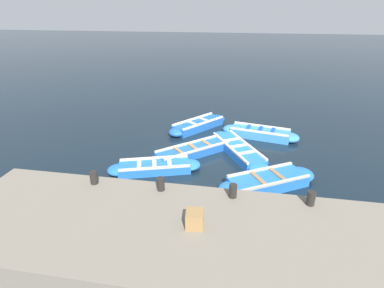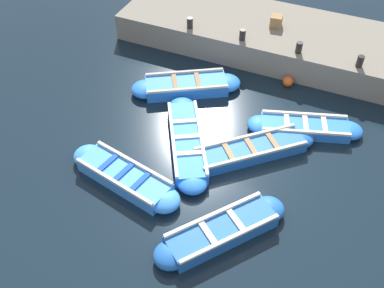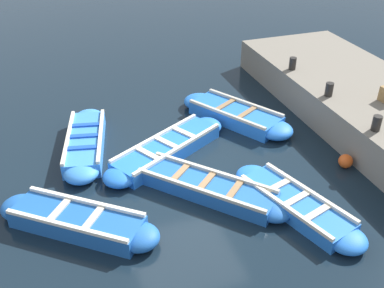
{
  "view_description": "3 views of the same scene",
  "coord_description": "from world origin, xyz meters",
  "px_view_note": "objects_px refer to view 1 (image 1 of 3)",
  "views": [
    {
      "loc": [
        10.43,
        0.99,
        5.17
      ],
      "look_at": [
        0.32,
        -0.78,
        0.46
      ],
      "focal_mm": 28.0,
      "sensor_mm": 36.0,
      "label": 1
    },
    {
      "loc": [
        -7.93,
        -2.66,
        8.66
      ],
      "look_at": [
        -0.23,
        0.73,
        0.26
      ],
      "focal_mm": 42.0,
      "sensor_mm": 36.0,
      "label": 2
    },
    {
      "loc": [
        -2.45,
        -7.7,
        5.92
      ],
      "look_at": [
        0.52,
        0.91,
        0.2
      ],
      "focal_mm": 42.0,
      "sensor_mm": 36.0,
      "label": 3
    }
  ],
  "objects_px": {
    "boat_outer_right": "(155,167)",
    "bollard_mid_south": "(233,191)",
    "wooden_crate": "(195,219)",
    "buoy_orange_near": "(169,201)",
    "boat_centre": "(268,182)",
    "boat_end_of_row": "(193,151)",
    "boat_broadside": "(238,150)",
    "bollard_mid_north": "(161,184)",
    "boat_mid_row": "(198,125)",
    "bollard_south": "(311,198)",
    "boat_tucked": "(260,133)",
    "bollard_north": "(94,178)"
  },
  "relations": [
    {
      "from": "boat_outer_right",
      "to": "bollard_mid_south",
      "type": "distance_m",
      "value": 3.78
    },
    {
      "from": "wooden_crate",
      "to": "buoy_orange_near",
      "type": "bearing_deg",
      "value": -150.3
    },
    {
      "from": "boat_centre",
      "to": "buoy_orange_near",
      "type": "xyz_separation_m",
      "value": [
        1.5,
        -2.81,
        -0.02
      ]
    },
    {
      "from": "boat_end_of_row",
      "to": "bollard_mid_south",
      "type": "xyz_separation_m",
      "value": [
        3.91,
        1.65,
        0.92
      ]
    },
    {
      "from": "boat_broadside",
      "to": "bollard_mid_north",
      "type": "xyz_separation_m",
      "value": [
        4.27,
        -1.86,
        0.91
      ]
    },
    {
      "from": "wooden_crate",
      "to": "boat_broadside",
      "type": "bearing_deg",
      "value": 171.95
    },
    {
      "from": "boat_outer_right",
      "to": "boat_broadside",
      "type": "bearing_deg",
      "value": 123.61
    },
    {
      "from": "buoy_orange_near",
      "to": "boat_outer_right",
      "type": "bearing_deg",
      "value": -152.21
    },
    {
      "from": "boat_mid_row",
      "to": "bollard_mid_south",
      "type": "relative_size",
      "value": 8.78
    },
    {
      "from": "boat_outer_right",
      "to": "boat_mid_row",
      "type": "xyz_separation_m",
      "value": [
        -4.17,
        0.88,
        0.03
      ]
    },
    {
      "from": "bollard_mid_north",
      "to": "bollard_south",
      "type": "relative_size",
      "value": 1.0
    },
    {
      "from": "boat_mid_row",
      "to": "wooden_crate",
      "type": "bearing_deg",
      "value": 8.18
    },
    {
      "from": "boat_outer_right",
      "to": "boat_centre",
      "type": "relative_size",
      "value": 0.98
    },
    {
      "from": "boat_tucked",
      "to": "wooden_crate",
      "type": "height_order",
      "value": "wooden_crate"
    },
    {
      "from": "bollard_mid_south",
      "to": "bollard_north",
      "type": "bearing_deg",
      "value": -90.0
    },
    {
      "from": "buoy_orange_near",
      "to": "boat_broadside",
      "type": "bearing_deg",
      "value": 153.97
    },
    {
      "from": "boat_broadside",
      "to": "bollard_south",
      "type": "relative_size",
      "value": 10.27
    },
    {
      "from": "boat_outer_right",
      "to": "bollard_mid_north",
      "type": "distance_m",
      "value": 2.75
    },
    {
      "from": "boat_end_of_row",
      "to": "boat_centre",
      "type": "distance_m",
      "value": 3.25
    },
    {
      "from": "boat_outer_right",
      "to": "bollard_mid_north",
      "type": "height_order",
      "value": "bollard_mid_north"
    },
    {
      "from": "boat_outer_right",
      "to": "buoy_orange_near",
      "type": "relative_size",
      "value": 10.08
    },
    {
      "from": "boat_broadside",
      "to": "bollard_north",
      "type": "xyz_separation_m",
      "value": [
        4.27,
        -3.68,
        0.91
      ]
    },
    {
      "from": "boat_end_of_row",
      "to": "boat_outer_right",
      "type": "xyz_separation_m",
      "value": [
        1.49,
        -1.1,
        -0.01
      ]
    },
    {
      "from": "boat_broadside",
      "to": "buoy_orange_near",
      "type": "bearing_deg",
      "value": -26.03
    },
    {
      "from": "wooden_crate",
      "to": "buoy_orange_near",
      "type": "xyz_separation_m",
      "value": [
        -1.8,
        -1.03,
        -0.92
      ]
    },
    {
      "from": "boat_outer_right",
      "to": "bollard_south",
      "type": "xyz_separation_m",
      "value": [
        2.42,
        4.58,
        0.93
      ]
    },
    {
      "from": "boat_outer_right",
      "to": "bollard_mid_south",
      "type": "bearing_deg",
      "value": 48.66
    },
    {
      "from": "boat_tucked",
      "to": "buoy_orange_near",
      "type": "distance_m",
      "value": 6.12
    },
    {
      "from": "boat_end_of_row",
      "to": "wooden_crate",
      "type": "relative_size",
      "value": 8.74
    },
    {
      "from": "buoy_orange_near",
      "to": "boat_tucked",
      "type": "bearing_deg",
      "value": 153.87
    },
    {
      "from": "boat_broadside",
      "to": "boat_tucked",
      "type": "bearing_deg",
      "value": 153.66
    },
    {
      "from": "boat_mid_row",
      "to": "boat_broadside",
      "type": "bearing_deg",
      "value": 39.3
    },
    {
      "from": "boat_end_of_row",
      "to": "bollard_mid_south",
      "type": "height_order",
      "value": "bollard_mid_south"
    },
    {
      "from": "boat_broadside",
      "to": "bollard_mid_south",
      "type": "distance_m",
      "value": 4.36
    },
    {
      "from": "boat_centre",
      "to": "bollard_mid_north",
      "type": "bearing_deg",
      "value": -54.09
    },
    {
      "from": "boat_broadside",
      "to": "bollard_mid_north",
      "type": "distance_m",
      "value": 4.74
    },
    {
      "from": "boat_mid_row",
      "to": "buoy_orange_near",
      "type": "height_order",
      "value": "boat_mid_row"
    },
    {
      "from": "boat_broadside",
      "to": "buoy_orange_near",
      "type": "distance_m",
      "value": 4.11
    },
    {
      "from": "boat_mid_row",
      "to": "bollard_mid_north",
      "type": "xyz_separation_m",
      "value": [
        6.59,
        0.05,
        0.89
      ]
    },
    {
      "from": "bollard_north",
      "to": "boat_tucked",
      "type": "bearing_deg",
      "value": 143.0
    },
    {
      "from": "boat_mid_row",
      "to": "bollard_mid_south",
      "type": "distance_m",
      "value": 6.91
    },
    {
      "from": "boat_broadside",
      "to": "bollard_mid_south",
      "type": "relative_size",
      "value": 10.27
    },
    {
      "from": "boat_outer_right",
      "to": "boat_centre",
      "type": "xyz_separation_m",
      "value": [
        0.35,
        3.78,
        0.03
      ]
    },
    {
      "from": "bollard_north",
      "to": "boat_end_of_row",
      "type": "bearing_deg",
      "value": 152.88
    },
    {
      "from": "boat_tucked",
      "to": "buoy_orange_near",
      "type": "bearing_deg",
      "value": -26.13
    },
    {
      "from": "boat_tucked",
      "to": "boat_outer_right",
      "type": "bearing_deg",
      "value": -45.18
    },
    {
      "from": "bollard_mid_north",
      "to": "bollard_mid_south",
      "type": "distance_m",
      "value": 1.83
    },
    {
      "from": "boat_broadside",
      "to": "boat_tucked",
      "type": "height_order",
      "value": "boat_tucked"
    },
    {
      "from": "boat_end_of_row",
      "to": "boat_centre",
      "type": "height_order",
      "value": "boat_centre"
    },
    {
      "from": "boat_end_of_row",
      "to": "bollard_mid_north",
      "type": "relative_size",
      "value": 9.24
    }
  ]
}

